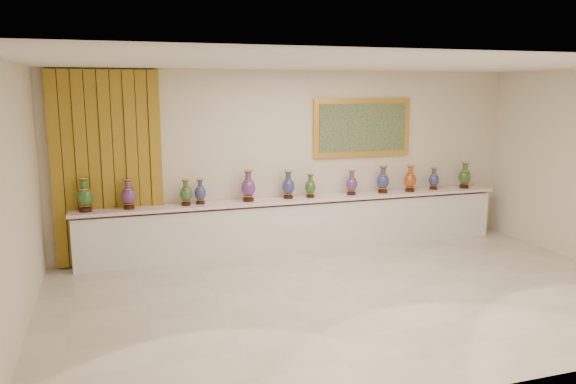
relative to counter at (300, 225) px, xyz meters
name	(u,v)px	position (x,y,z in m)	size (l,w,h in m)	color
ground	(356,296)	(0.00, -2.27, -0.44)	(8.00, 8.00, 0.00)	beige
room	(153,161)	(-2.35, 0.17, 1.15)	(8.00, 8.00, 8.00)	beige
counter	(300,225)	(0.00, 0.00, 0.00)	(7.28, 0.48, 0.90)	white
vase_0	(85,196)	(-3.38, -0.03, 0.69)	(0.27, 0.27, 0.51)	black
vase_1	(129,195)	(-2.75, -0.03, 0.67)	(0.28, 0.28, 0.46)	black
vase_2	(186,194)	(-1.89, -0.03, 0.65)	(0.20, 0.20, 0.41)	black
vase_3	(200,193)	(-1.66, 0.01, 0.64)	(0.20, 0.20, 0.40)	black
vase_4	(248,187)	(-0.89, -0.02, 0.69)	(0.30, 0.30, 0.51)	black
vase_5	(288,186)	(-0.20, 0.02, 0.67)	(0.28, 0.28, 0.46)	black
vase_6	(310,187)	(0.18, -0.02, 0.64)	(0.21, 0.21, 0.40)	black
vase_7	(352,184)	(0.93, -0.02, 0.65)	(0.24, 0.24, 0.42)	black
vase_8	(383,181)	(1.53, -0.01, 0.67)	(0.26, 0.26, 0.47)	black
vase_9	(410,180)	(2.05, -0.04, 0.67)	(0.27, 0.27, 0.46)	black
vase_10	(434,179)	(2.57, 0.02, 0.64)	(0.19, 0.19, 0.40)	black
vase_11	(465,176)	(3.18, -0.04, 0.68)	(0.24, 0.24, 0.48)	black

